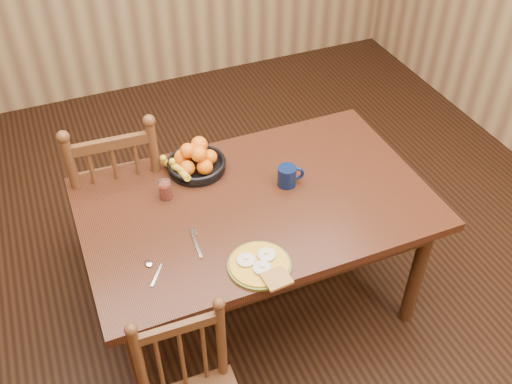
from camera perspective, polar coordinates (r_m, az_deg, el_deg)
name	(u,v)px	position (r m, az deg, el deg)	size (l,w,h in m)	color
room	(256,87)	(2.28, 0.00, 10.43)	(4.52, 5.02, 2.72)	black
dining_table	(256,213)	(2.70, 0.00, -2.15)	(1.60, 1.00, 0.75)	black
chair_far	(120,195)	(3.12, -13.46, -0.28)	(0.50, 0.48, 1.04)	#452914
breakfast_plate	(260,265)	(2.34, 0.43, -7.32)	(0.26, 0.29, 0.04)	#59601E
fork	(196,241)	(2.46, -6.05, -4.90)	(0.04, 0.18, 0.00)	silver
spoon	(151,267)	(2.39, -10.42, -7.40)	(0.08, 0.15, 0.01)	silver
coffee_mug	(288,176)	(2.70, 3.20, 1.64)	(0.13, 0.09, 0.10)	#091535
juice_glass	(166,190)	(2.66, -9.04, 0.18)	(0.06, 0.06, 0.09)	silver
fruit_bowl	(195,161)	(2.79, -6.11, 3.13)	(0.32, 0.29, 0.17)	black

